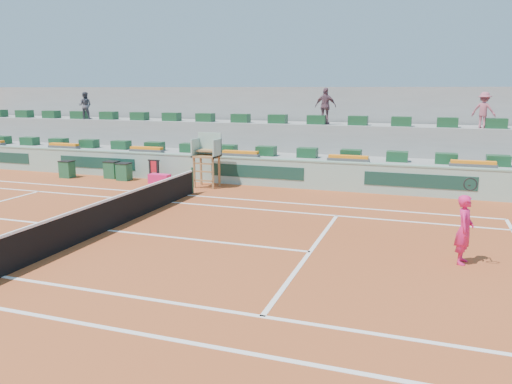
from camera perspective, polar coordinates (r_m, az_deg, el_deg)
ground at (r=16.18m, az=-16.55°, el=-4.24°), size 90.00×90.00×0.00m
seating_tier_lower at (r=25.31m, az=-2.53°, el=3.29°), size 36.00×4.00×1.20m
seating_tier_upper at (r=26.71m, az=-1.29°, el=5.25°), size 36.00×2.40×2.60m
stadium_back_wall at (r=28.12m, az=-0.16°, el=7.42°), size 36.00×0.40×4.40m
player_bag at (r=23.49m, az=-10.97°, el=1.48°), size 0.99×0.44×0.44m
spectator_left at (r=30.41m, az=-18.94°, el=9.33°), size 0.89×0.78×1.53m
spectator_mid at (r=24.69m, az=7.96°, el=9.69°), size 1.06×0.51×1.76m
spectator_right at (r=24.31m, az=24.58°, el=8.50°), size 1.16×0.92×1.57m
court_lines at (r=16.17m, az=-16.55°, el=-4.22°), size 23.89×11.09×0.01m
tennis_net at (r=16.04m, az=-16.66°, el=-2.43°), size 0.10×11.97×1.10m
advertising_hoarding at (r=23.29m, az=-4.47°, el=2.61°), size 36.00×0.34×1.26m
umpire_chair at (r=22.26m, az=-5.58°, el=4.53°), size 1.10×0.90×2.40m
seat_row_lower at (r=24.38m, az=-3.33°, el=4.90°), size 32.90×0.60×0.44m
seat_row_upper at (r=26.02m, az=-1.76°, el=8.44°), size 32.90×0.60×0.44m
flower_planters at (r=24.28m, az=-7.33°, el=4.59°), size 26.80×0.36×0.28m
drink_cooler_a at (r=24.71m, az=-14.85°, el=2.28°), size 0.64×0.56×0.84m
drink_cooler_b at (r=25.45m, az=-16.16°, el=2.47°), size 0.66×0.57×0.84m
drink_cooler_c at (r=26.32m, az=-20.79°, el=2.46°), size 0.64×0.56×0.84m
towel_rack at (r=24.08m, az=-11.58°, el=2.63°), size 0.60×0.10×1.03m
tennis_player at (r=13.48m, az=22.72°, el=-3.95°), size 0.52×0.91×2.28m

